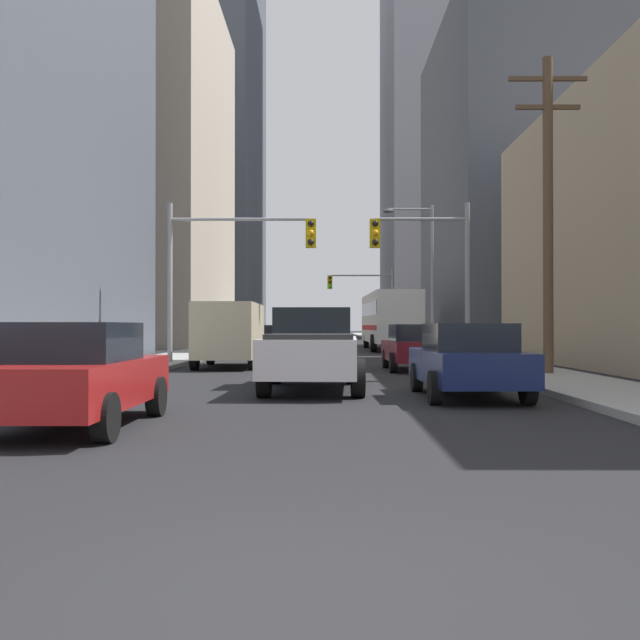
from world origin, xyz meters
TOP-DOWN VIEW (x-y plane):
  - ground_plane at (0.00, 0.00)m, footprint 400.00×400.00m
  - sidewalk_left at (-6.24, 50.00)m, footprint 2.72×160.00m
  - sidewalk_right at (6.24, 50.00)m, footprint 2.72×160.00m
  - city_bus at (4.11, 39.43)m, footprint 2.75×11.55m
  - pickup_truck_white at (-0.04, 12.73)m, footprint 2.20×5.47m
  - cargo_van_beige at (-3.13, 21.60)m, footprint 2.16×5.23m
  - sedan_red at (-3.36, 6.49)m, footprint 1.95×4.21m
  - sedan_navy at (3.16, 10.85)m, footprint 1.95×4.24m
  - sedan_maroon at (3.24, 19.87)m, footprint 1.95×4.26m
  - sedan_grey at (-3.36, 44.01)m, footprint 1.95×4.25m
  - traffic_signal_near_left at (-3.08, 22.52)m, footprint 5.48×0.44m
  - traffic_signal_near_right at (3.92, 22.52)m, footprint 3.68×0.44m
  - traffic_signal_far_right at (3.22, 51.97)m, footprint 5.17×0.44m
  - utility_pole_right at (6.51, 16.33)m, footprint 2.20×0.28m
  - street_lamp_right at (5.17, 31.91)m, footprint 2.54×0.32m
  - building_left_mid_office at (-16.80, 50.29)m, footprint 17.65×21.01m
  - building_left_far_tower at (-20.88, 86.18)m, footprint 24.98×26.83m
  - building_right_mid_block at (18.90, 44.04)m, footprint 22.00×19.01m
  - building_right_far_highrise at (18.82, 87.18)m, footprint 21.67×21.33m

SIDE VIEW (x-z plane):
  - ground_plane at x=0.00m, z-range 0.00..0.00m
  - sidewalk_left at x=-6.24m, z-range 0.00..0.15m
  - sidewalk_right at x=6.24m, z-range 0.00..0.15m
  - sedan_red at x=-3.36m, z-range 0.01..1.53m
  - sedan_navy at x=3.16m, z-range 0.01..1.53m
  - sedan_maroon at x=3.24m, z-range 0.01..1.53m
  - sedan_grey at x=-3.36m, z-range 0.01..1.53m
  - pickup_truck_white at x=-0.04m, z-range -0.02..1.88m
  - cargo_van_beige at x=-3.13m, z-range 0.16..2.42m
  - city_bus at x=4.11m, z-range 0.23..3.63m
  - traffic_signal_near_right at x=3.92m, z-range 1.04..7.04m
  - traffic_signal_far_right at x=3.22m, z-range 1.11..7.11m
  - traffic_signal_near_left at x=-3.08m, z-range 1.12..7.12m
  - street_lamp_right at x=5.17m, z-range 0.81..8.31m
  - utility_pole_right at x=6.51m, z-range 0.27..9.29m
  - building_right_mid_block at x=18.90m, z-range 0.00..21.52m
  - building_left_mid_office at x=-16.80m, z-range 0.00..26.47m
  - building_left_far_tower at x=-20.88m, z-range 0.00..52.95m
  - building_right_far_highrise at x=18.82m, z-range 0.00..64.79m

